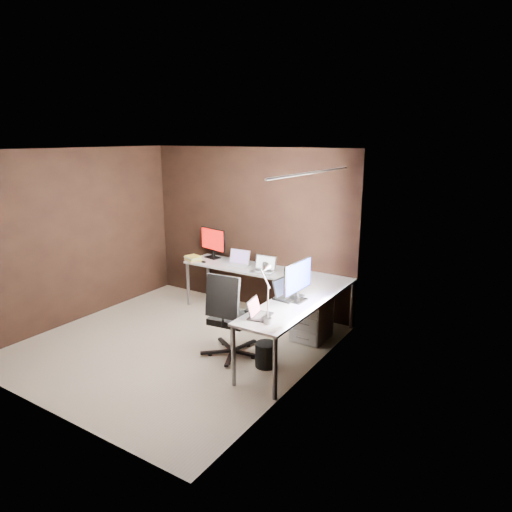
# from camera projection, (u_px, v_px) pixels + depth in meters

# --- Properties ---
(room) EXTENTS (3.60, 3.60, 2.50)m
(room) POSITION_uv_depth(u_px,v_px,m) (195.00, 253.00, 5.55)
(room) COLOR tan
(room) RESTS_ON ground
(desk) EXTENTS (2.65, 2.25, 0.73)m
(desk) POSITION_uv_depth(u_px,v_px,m) (270.00, 285.00, 6.23)
(desk) COLOR silver
(desk) RESTS_ON ground
(drawer_pedestal) EXTENTS (0.42, 0.50, 0.60)m
(drawer_pedestal) POSITION_uv_depth(u_px,v_px,m) (312.00, 317.00, 6.12)
(drawer_pedestal) COLOR silver
(drawer_pedestal) RESTS_ON ground
(monitor_left) EXTENTS (0.55, 0.21, 0.49)m
(monitor_left) POSITION_uv_depth(u_px,v_px,m) (213.00, 241.00, 7.38)
(monitor_left) COLOR black
(monitor_left) RESTS_ON desk
(monitor_right) EXTENTS (0.15, 0.60, 0.49)m
(monitor_right) POSITION_uv_depth(u_px,v_px,m) (298.00, 279.00, 5.43)
(monitor_right) COLOR black
(monitor_right) RESTS_ON desk
(laptop_white) EXTENTS (0.36, 0.27, 0.23)m
(laptop_white) POSITION_uv_depth(u_px,v_px,m) (238.00, 262.00, 7.01)
(laptop_white) COLOR silver
(laptop_white) RESTS_ON desk
(laptop_silver) EXTENTS (0.36, 0.27, 0.23)m
(laptop_silver) POSITION_uv_depth(u_px,v_px,m) (264.00, 268.00, 6.68)
(laptop_silver) COLOR silver
(laptop_silver) RESTS_ON desk
(laptop_black_big) EXTENTS (0.29, 0.38, 0.24)m
(laptop_black_big) POSITION_uv_depth(u_px,v_px,m) (286.00, 293.00, 5.60)
(laptop_black_big) COLOR black
(laptop_black_big) RESTS_ON desk
(laptop_black_small) EXTENTS (0.26, 0.33, 0.20)m
(laptop_black_small) POSITION_uv_depth(u_px,v_px,m) (258.00, 313.00, 5.00)
(laptop_black_small) COLOR black
(laptop_black_small) RESTS_ON desk
(book_stack) EXTENTS (0.33, 0.31, 0.09)m
(book_stack) POSITION_uv_depth(u_px,v_px,m) (193.00, 259.00, 7.24)
(book_stack) COLOR tan
(book_stack) RESTS_ON desk
(mouse_left) EXTENTS (0.10, 0.08, 0.04)m
(mouse_left) POSITION_uv_depth(u_px,v_px,m) (204.00, 262.00, 7.14)
(mouse_left) COLOR black
(mouse_left) RESTS_ON desk
(mouse_corner) EXTENTS (0.09, 0.07, 0.03)m
(mouse_corner) POSITION_uv_depth(u_px,v_px,m) (292.00, 276.00, 6.44)
(mouse_corner) COLOR black
(mouse_corner) RESTS_ON desk
(desk_lamp) EXTENTS (0.20, 0.23, 0.64)m
(desk_lamp) POSITION_uv_depth(u_px,v_px,m) (266.00, 285.00, 4.81)
(desk_lamp) COLOR slate
(desk_lamp) RESTS_ON desk
(office_chair) EXTENTS (0.61, 0.61, 1.08)m
(office_chair) POSITION_uv_depth(u_px,v_px,m) (231.00, 331.00, 5.62)
(office_chair) COLOR black
(office_chair) RESTS_ON ground
(wastebasket) EXTENTS (0.26, 0.26, 0.29)m
(wastebasket) POSITION_uv_depth(u_px,v_px,m) (266.00, 355.00, 5.39)
(wastebasket) COLOR black
(wastebasket) RESTS_ON ground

